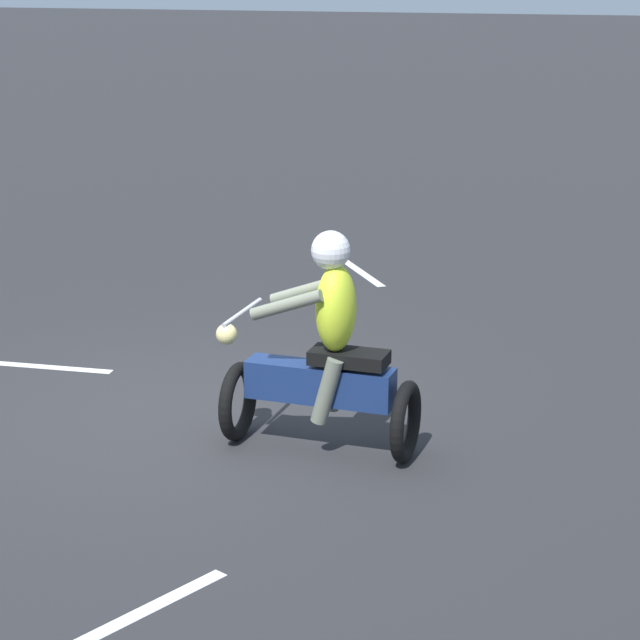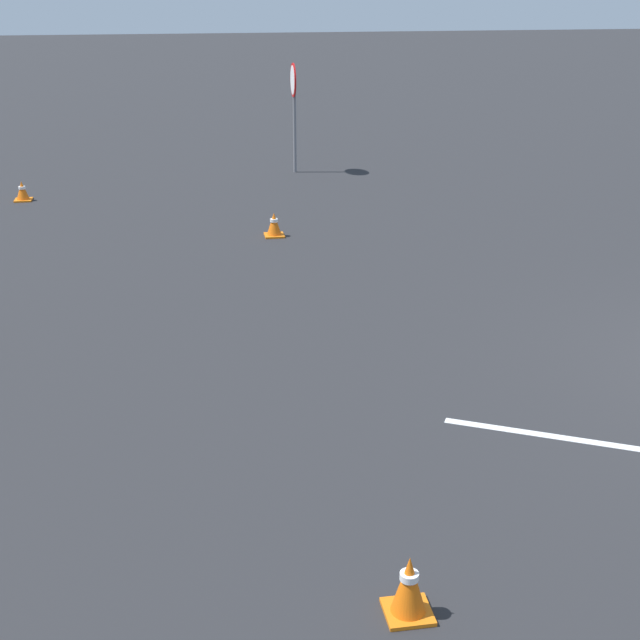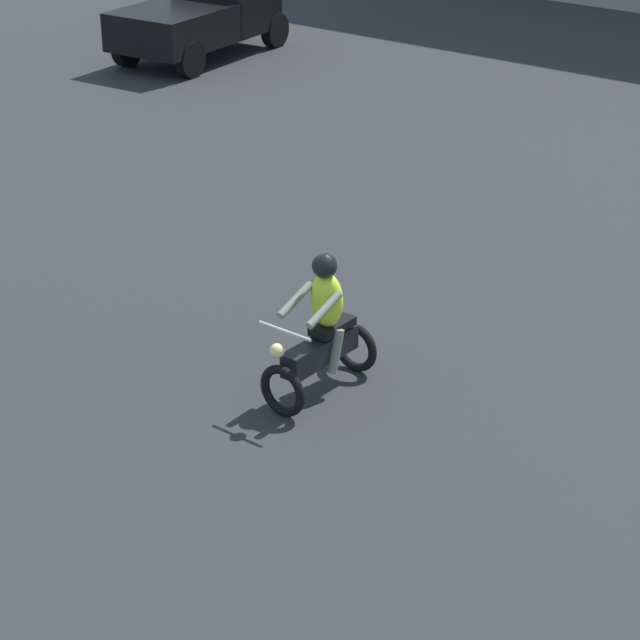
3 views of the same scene
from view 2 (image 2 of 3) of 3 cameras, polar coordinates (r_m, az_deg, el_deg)
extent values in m
cylinder|color=slate|center=(19.48, -1.64, 12.61)|extent=(0.07, 0.07, 2.20)
cylinder|color=red|center=(19.36, -1.72, 15.10)|extent=(0.70, 0.03, 0.70)
cylinder|color=white|center=(19.36, -1.77, 15.10)|extent=(0.60, 0.01, 0.60)
cube|color=orange|center=(18.02, -18.45, 7.31)|extent=(0.32, 0.32, 0.03)
cone|color=orange|center=(17.98, -18.52, 7.88)|extent=(0.24, 0.24, 0.34)
cylinder|color=white|center=(17.97, -18.54, 8.03)|extent=(0.13, 0.13, 0.05)
cube|color=orange|center=(6.37, 5.64, -18.09)|extent=(0.32, 0.32, 0.03)
cone|color=orange|center=(6.22, 5.72, -16.47)|extent=(0.24, 0.24, 0.43)
cylinder|color=white|center=(6.19, 5.74, -16.00)|extent=(0.13, 0.13, 0.05)
cube|color=orange|center=(14.75, -2.94, 5.44)|extent=(0.32, 0.32, 0.03)
cone|color=orange|center=(14.70, -2.96, 6.18)|extent=(0.24, 0.24, 0.37)
cylinder|color=white|center=(14.69, -2.96, 6.39)|extent=(0.13, 0.13, 0.05)
cube|color=silver|center=(8.68, 14.63, -7.20)|extent=(1.04, 1.83, 0.01)
camera|label=1|loc=(4.76, -36.03, 11.82)|focal=70.00mm
camera|label=3|loc=(18.28, 11.93, 29.95)|focal=70.00mm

